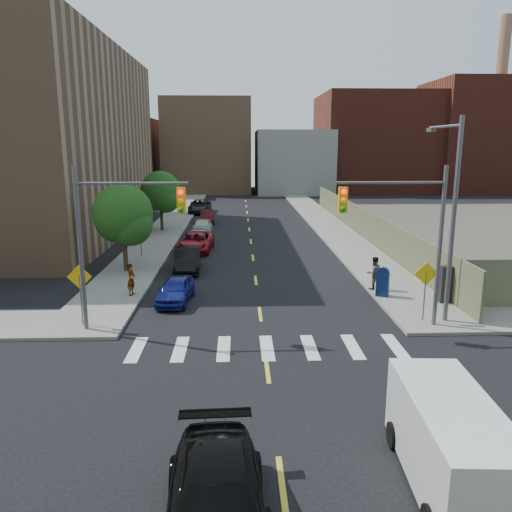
{
  "coord_description": "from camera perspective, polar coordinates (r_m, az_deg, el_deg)",
  "views": [
    {
      "loc": [
        -0.97,
        -14.31,
        7.83
      ],
      "look_at": [
        -0.07,
        11.64,
        2.0
      ],
      "focal_mm": 35.0,
      "sensor_mm": 36.0,
      "label": 1
    }
  ],
  "objects": [
    {
      "name": "streetlight_ne",
      "position": [
        23.25,
        21.35,
        5.35
      ],
      "size": [
        0.25,
        3.7,
        9.0
      ],
      "color": "#59595E",
      "rests_on": "ground"
    },
    {
      "name": "signal_nw",
      "position": [
        21.17,
        -15.69,
        3.21
      ],
      "size": [
        4.59,
        0.3,
        7.0
      ],
      "color": "#59595E",
      "rests_on": "ground"
    },
    {
      "name": "warn_sign_ne",
      "position": [
        23.1,
        18.82,
        -2.67
      ],
      "size": [
        1.06,
        0.06,
        2.83
      ],
      "color": "#59595E",
      "rests_on": "ground"
    },
    {
      "name": "bg_bldg_west",
      "position": [
        86.91,
        -16.3,
        10.95
      ],
      "size": [
        14.0,
        18.0,
        12.0
      ],
      "primitive_type": "cube",
      "color": "#592319",
      "rests_on": "ground"
    },
    {
      "name": "payphone",
      "position": [
        26.41,
        20.77,
        -3.01
      ],
      "size": [
        0.59,
        0.49,
        1.85
      ],
      "primitive_type": "cube",
      "rotation": [
        0.0,
        0.0,
        0.08
      ],
      "color": "black",
      "rests_on": "sidewalk_ne"
    },
    {
      "name": "parked_car_blue",
      "position": [
        25.58,
        -9.18,
        -3.83
      ],
      "size": [
        1.84,
        3.89,
        1.28
      ],
      "primitive_type": "imported",
      "rotation": [
        0.0,
        0.0,
        -0.09
      ],
      "color": "navy",
      "rests_on": "ground"
    },
    {
      "name": "parked_car_silver",
      "position": [
        39.36,
        -6.67,
        2.06
      ],
      "size": [
        2.28,
        4.68,
        1.31
      ],
      "primitive_type": "imported",
      "rotation": [
        0.0,
        0.0,
        -0.1
      ],
      "color": "#919498",
      "rests_on": "ground"
    },
    {
      "name": "smokestack",
      "position": [
        94.83,
        25.93,
        15.16
      ],
      "size": [
        1.8,
        1.8,
        28.0
      ],
      "primitive_type": "cylinder",
      "color": "#8C6B4C",
      "rests_on": "ground"
    },
    {
      "name": "ground",
      "position": [
        16.34,
        1.72,
        -15.98
      ],
      "size": [
        160.0,
        160.0,
        0.0
      ],
      "primitive_type": "plane",
      "color": "black",
      "rests_on": "ground"
    },
    {
      "name": "warn_sign_midwest",
      "position": [
        35.46,
        -13.08,
        2.85
      ],
      "size": [
        1.06,
        0.06,
        2.83
      ],
      "color": "#59595E",
      "rests_on": "ground"
    },
    {
      "name": "warn_sign_nw",
      "position": [
        22.66,
        -19.48,
        -3.01
      ],
      "size": [
        1.06,
        0.06,
        2.83
      ],
      "color": "#59595E",
      "rests_on": "ground"
    },
    {
      "name": "parked_car_grey",
      "position": [
        58.64,
        -6.44,
        5.65
      ],
      "size": [
        2.63,
        5.53,
        1.53
      ],
      "primitive_type": "imported",
      "rotation": [
        0.0,
        0.0,
        0.02
      ],
      "color": "black",
      "rests_on": "ground"
    },
    {
      "name": "pedestrian_east",
      "position": [
        27.65,
        13.33,
        -1.91
      ],
      "size": [
        0.98,
        0.83,
        1.78
      ],
      "primitive_type": "imported",
      "rotation": [
        0.0,
        0.0,
        3.33
      ],
      "color": "gray",
      "rests_on": "sidewalk_ne"
    },
    {
      "name": "bg_bldg_midwest",
      "position": [
        86.45,
        -5.45,
        12.38
      ],
      "size": [
        14.0,
        16.0,
        15.0
      ],
      "primitive_type": "cube",
      "color": "#8C6B4C",
      "rests_on": "ground"
    },
    {
      "name": "bg_bldg_center",
      "position": [
        84.83,
        4.16,
        10.71
      ],
      "size": [
        12.0,
        16.0,
        10.0
      ],
      "primitive_type": "cube",
      "color": "gray",
      "rests_on": "ground"
    },
    {
      "name": "parked_car_red",
      "position": [
        37.47,
        -6.9,
        1.6
      ],
      "size": [
        2.66,
        5.2,
        1.41
      ],
      "primitive_type": "imported",
      "rotation": [
        0.0,
        0.0,
        -0.07
      ],
      "color": "#A81024",
      "rests_on": "ground"
    },
    {
      "name": "cargo_van",
      "position": [
        13.13,
        21.13,
        -18.89
      ],
      "size": [
        2.21,
        4.84,
        2.17
      ],
      "rotation": [
        0.0,
        0.0,
        -0.06
      ],
      "color": "white",
      "rests_on": "ground"
    },
    {
      "name": "sidewalk_ne",
      "position": [
        57.01,
        6.85,
        4.74
      ],
      "size": [
        3.5,
        73.0,
        0.15
      ],
      "primitive_type": "cube",
      "color": "gray",
      "rests_on": "ground"
    },
    {
      "name": "black_sedan",
      "position": [
        11.17,
        -4.62,
        -26.66
      ],
      "size": [
        2.35,
        5.29,
        1.51
      ],
      "primitive_type": "imported",
      "rotation": [
        0.0,
        0.0,
        0.05
      ],
      "color": "black",
      "rests_on": "ground"
    },
    {
      "name": "tree_west_far",
      "position": [
        46.1,
        -10.84,
        7.01
      ],
      "size": [
        3.66,
        3.64,
        5.52
      ],
      "color": "#332114",
      "rests_on": "ground"
    },
    {
      "name": "fence_north",
      "position": [
        44.1,
        11.93,
        3.8
      ],
      "size": [
        0.12,
        44.0,
        2.5
      ],
      "primitive_type": "cube",
      "color": "#636748",
      "rests_on": "ground"
    },
    {
      "name": "parked_car_black",
      "position": [
        31.74,
        -7.78,
        -0.39
      ],
      "size": [
        1.72,
        4.49,
        1.46
      ],
      "primitive_type": "imported",
      "rotation": [
        0.0,
        0.0,
        0.04
      ],
      "color": "black",
      "rests_on": "ground"
    },
    {
      "name": "pedestrian_west",
      "position": [
        26.67,
        -14.07,
        -2.62
      ],
      "size": [
        0.49,
        0.66,
        1.66
      ],
      "primitive_type": "imported",
      "rotation": [
        0.0,
        0.0,
        1.4
      ],
      "color": "gray",
      "rests_on": "sidewalk_nw"
    },
    {
      "name": "tree_west_near",
      "position": [
        31.46,
        -14.93,
        4.28
      ],
      "size": [
        3.66,
        3.64,
        5.52
      ],
      "color": "#332114",
      "rests_on": "ground"
    },
    {
      "name": "mailbox",
      "position": [
        26.55,
        14.29,
        -2.9
      ],
      "size": [
        0.76,
        0.69,
        1.52
      ],
      "rotation": [
        0.0,
        0.0,
        -0.43
      ],
      "color": "#0E2052",
      "rests_on": "sidewalk_ne"
    },
    {
      "name": "parked_car_white",
      "position": [
        44.18,
        -6.17,
        3.32
      ],
      "size": [
        1.71,
        4.22,
        1.44
      ],
      "primitive_type": "imported",
      "rotation": [
        0.0,
        0.0,
        0.0
      ],
      "color": "silver",
      "rests_on": "ground"
    },
    {
      "name": "bg_bldg_east",
      "position": [
        89.31,
        13.23,
        12.43
      ],
      "size": [
        18.0,
        18.0,
        16.0
      ],
      "primitive_type": "cube",
      "color": "#592319",
      "rests_on": "ground"
    },
    {
      "name": "signal_ne",
      "position": [
        21.72,
        16.74,
        3.37
      ],
      "size": [
        4.59,
        0.3,
        7.0
      ],
      "color": "#59595E",
      "rests_on": "ground"
    },
    {
      "name": "parked_car_maroon",
      "position": [
        51.16,
        -5.61,
        4.52
      ],
      "size": [
        1.64,
        4.03,
        1.3
      ],
      "primitive_type": "imported",
      "rotation": [
        0.0,
        0.0,
        0.07
      ],
      "color": "#390B0D",
      "rests_on": "ground"
    },
    {
      "name": "bg_bldg_fareast",
      "position": [
        92.88,
        23.39,
        12.37
      ],
      "size": [
        14.0,
        16.0,
        18.0
      ],
      "primitive_type": "cube",
      "color": "#592319",
      "rests_on": "ground"
    },
    {
      "name": "sidewalk_nw",
      "position": [
        56.75,
        -8.86,
        4.65
      ],
      "size": [
        3.5,
        73.0,
        0.15
      ],
      "primitive_type": "cube",
      "color": "gray",
      "rests_on": "ground"
    }
  ]
}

